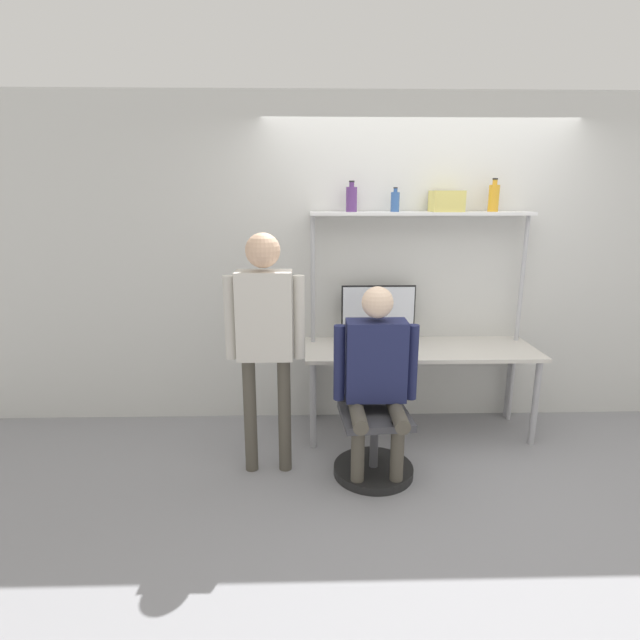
{
  "coord_description": "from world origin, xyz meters",
  "views": [
    {
      "loc": [
        -0.9,
        -3.46,
        1.93
      ],
      "look_at": [
        -0.81,
        -0.12,
        1.07
      ],
      "focal_mm": 28.0,
      "sensor_mm": 36.0,
      "label": 1
    }
  ],
  "objects": [
    {
      "name": "person_seated",
      "position": [
        -0.44,
        -0.33,
        0.79
      ],
      "size": [
        0.57,
        0.46,
        1.34
      ],
      "color": "#4C473D",
      "rests_on": "ground_plane"
    },
    {
      "name": "monitor",
      "position": [
        -0.32,
        0.52,
        1.0
      ],
      "size": [
        0.61,
        0.17,
        0.47
      ],
      "color": "black",
      "rests_on": "desk"
    },
    {
      "name": "bottle_blue",
      "position": [
        -0.21,
        0.52,
        1.86
      ],
      "size": [
        0.07,
        0.07,
        0.19
      ],
      "color": "#335999",
      "rests_on": "shelf_unit"
    },
    {
      "name": "desk",
      "position": [
        0.0,
        0.34,
        0.65
      ],
      "size": [
        1.84,
        0.63,
        0.72
      ],
      "color": "beige",
      "rests_on": "ground_plane"
    },
    {
      "name": "wall_back",
      "position": [
        0.0,
        0.68,
        1.35
      ],
      "size": [
        8.0,
        0.06,
        2.7
      ],
      "color": "silver",
      "rests_on": "ground_plane"
    },
    {
      "name": "ground_plane",
      "position": [
        0.0,
        0.0,
        0.0
      ],
      "size": [
        12.0,
        12.0,
        0.0
      ],
      "primitive_type": "plane",
      "color": "gray"
    },
    {
      "name": "bottle_purple",
      "position": [
        -0.55,
        0.52,
        1.88
      ],
      "size": [
        0.09,
        0.09,
        0.24
      ],
      "color": "#593372",
      "rests_on": "shelf_unit"
    },
    {
      "name": "bottle_amber",
      "position": [
        0.57,
        0.52,
        1.89
      ],
      "size": [
        0.08,
        0.08,
        0.26
      ],
      "color": "gold",
      "rests_on": "shelf_unit"
    },
    {
      "name": "cell_phone",
      "position": [
        -0.2,
        0.18,
        0.73
      ],
      "size": [
        0.07,
        0.15,
        0.01
      ],
      "color": "#264C8C",
      "rests_on": "desk"
    },
    {
      "name": "office_chair",
      "position": [
        -0.45,
        -0.28,
        0.28
      ],
      "size": [
        0.56,
        0.56,
        0.92
      ],
      "color": "black",
      "rests_on": "ground_plane"
    },
    {
      "name": "person_standing",
      "position": [
        -1.19,
        -0.24,
        1.07
      ],
      "size": [
        0.54,
        0.23,
        1.68
      ],
      "color": "#4C473D",
      "rests_on": "ground_plane"
    },
    {
      "name": "laptop",
      "position": [
        -0.46,
        0.24,
        0.79
      ],
      "size": [
        0.29,
        0.22,
        0.22
      ],
      "color": "#BCBCC1",
      "rests_on": "desk"
    },
    {
      "name": "shelf_unit",
      "position": [
        0.0,
        0.52,
        1.5
      ],
      "size": [
        1.75,
        0.23,
        1.78
      ],
      "color": "white",
      "rests_on": "ground_plane"
    },
    {
      "name": "storage_box",
      "position": [
        0.19,
        0.52,
        1.86
      ],
      "size": [
        0.24,
        0.21,
        0.16
      ],
      "color": "#DBCC66",
      "rests_on": "shelf_unit"
    }
  ]
}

